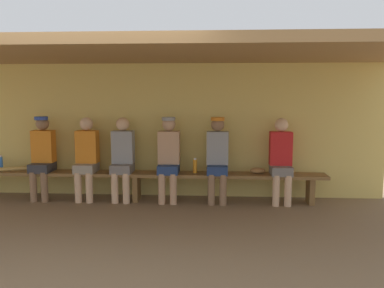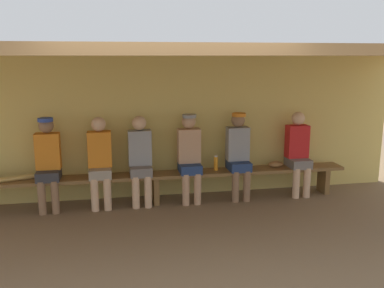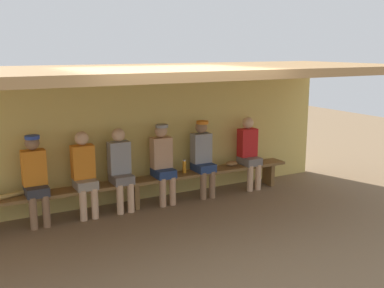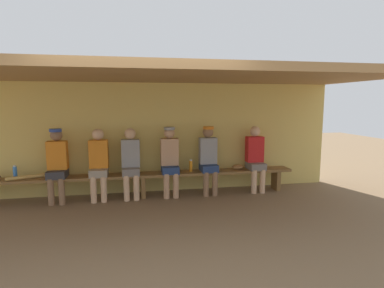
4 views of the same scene
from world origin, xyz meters
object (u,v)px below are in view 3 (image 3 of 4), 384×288
player_rightmost (249,150)px  baseball_bat (3,197)px  bench (134,185)px  baseball_glove_worn (232,164)px  player_in_blue (163,160)px  player_middle (203,155)px  player_near_post (35,176)px  player_leftmost (84,171)px  water_bottle_orange (184,167)px  player_in_red (121,166)px

player_rightmost → baseball_bat: size_ratio=1.69×
bench → player_rightmost: player_rightmost is taller
baseball_glove_worn → player_in_blue: bearing=-175.6°
player_middle → baseball_bat: 3.30m
player_near_post → player_leftmost: player_near_post is taller
player_in_blue → player_rightmost: bearing=-0.0°
bench → player_in_blue: size_ratio=4.46×
player_leftmost → water_bottle_orange: size_ratio=5.64×
player_in_red → water_bottle_orange: player_in_red is taller
player_leftmost → baseball_glove_worn: bearing=0.8°
player_rightmost → baseball_glove_worn: 0.42m
water_bottle_orange → baseball_bat: (-2.94, -0.02, -0.08)m
player_in_blue → baseball_bat: size_ratio=1.70×
baseball_glove_worn → player_leftmost: bearing=-176.3°
player_in_blue → player_middle: bearing=0.0°
player_near_post → baseball_bat: player_near_post is taller
player_in_red → water_bottle_orange: bearing=1.0°
player_middle → baseball_glove_worn: 0.68m
player_near_post → baseball_glove_worn: player_near_post is taller
player_leftmost → player_in_red: same height
bench → water_bottle_orange: (0.94, 0.02, 0.19)m
player_near_post → baseball_glove_worn: 3.47m
baseball_glove_worn → player_middle: bearing=-173.9°
player_leftmost → player_rightmost: bearing=0.0°
player_in_blue → baseball_bat: player_in_blue is taller
bench → player_rightmost: bearing=0.1°
player_near_post → player_in_blue: size_ratio=1.00×
bench → player_leftmost: size_ratio=4.49×
baseball_glove_worn → water_bottle_orange: bearing=-176.1°
player_in_blue → player_middle: size_ratio=1.00×
player_in_red → baseball_bat: 1.79m
player_in_red → baseball_glove_worn: player_in_red is taller
bench → player_leftmost: player_leftmost is taller
player_in_red → bench: bearing=-0.8°
bench → player_near_post: (-1.53, 0.00, 0.36)m
water_bottle_orange → player_in_blue: bearing=-177.4°
player_near_post → player_rightmost: bearing=-0.0°
player_rightmost → player_near_post: 3.81m
player_in_blue → water_bottle_orange: (0.42, 0.02, -0.17)m
player_rightmost → water_bottle_orange: player_rightmost is taller
player_leftmost → player_middle: player_middle is taller
player_rightmost → player_middle: (-0.99, 0.00, 0.02)m
player_leftmost → water_bottle_orange: bearing=0.6°
player_rightmost → player_middle: player_middle is taller
player_in_blue → player_in_red: 0.74m
bench → player_in_blue: 0.63m
bench → baseball_glove_worn: (1.93, 0.04, 0.12)m
player_near_post → bench: bearing=-0.1°
bench → player_leftmost: 0.88m
player_in_blue → water_bottle_orange: bearing=2.6°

